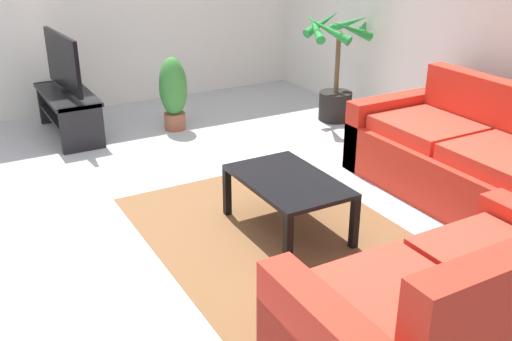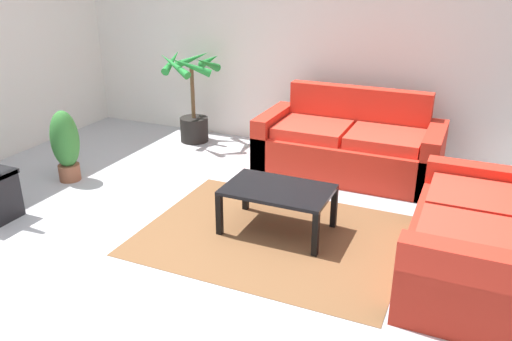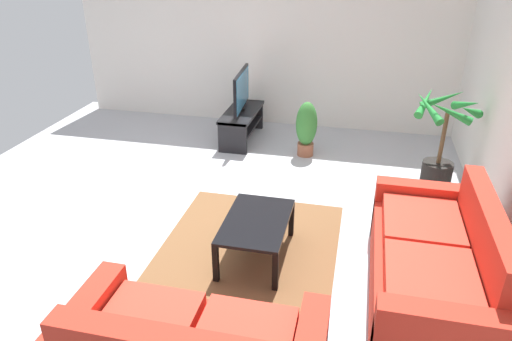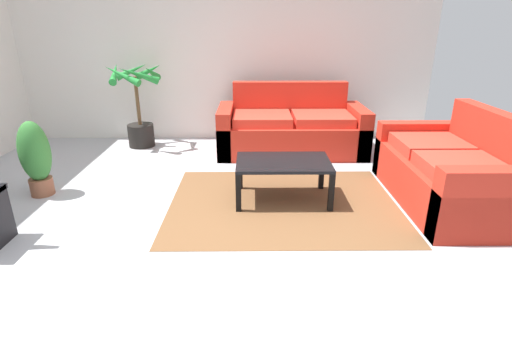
{
  "view_description": "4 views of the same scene",
  "coord_description": "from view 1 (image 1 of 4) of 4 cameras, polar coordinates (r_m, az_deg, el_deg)",
  "views": [
    {
      "loc": [
        3.85,
        -1.31,
        2.09
      ],
      "look_at": [
        0.64,
        0.5,
        0.51
      ],
      "focal_mm": 41.61,
      "sensor_mm": 36.0,
      "label": 1
    },
    {
      "loc": [
        2.13,
        -3.0,
        2.21
      ],
      "look_at": [
        0.4,
        0.9,
        0.46
      ],
      "focal_mm": 36.25,
      "sensor_mm": 36.0,
      "label": 2
    },
    {
      "loc": [
        4.27,
        1.57,
        2.72
      ],
      "look_at": [
        0.12,
        0.61,
        0.64
      ],
      "focal_mm": 33.14,
      "sensor_mm": 36.0,
      "label": 3
    },
    {
      "loc": [
        0.37,
        -2.76,
        1.65
      ],
      "look_at": [
        0.4,
        0.31,
        0.47
      ],
      "focal_mm": 26.96,
      "sensor_mm": 36.0,
      "label": 4
    }
  ],
  "objects": [
    {
      "name": "couch_loveseat",
      "position": [
        3.1,
        18.55,
        -13.46
      ],
      "size": [
        0.9,
        1.66,
        0.9
      ],
      "color": "red",
      "rests_on": "ground"
    },
    {
      "name": "potted_palm",
      "position": [
        6.55,
        7.72,
        9.24
      ],
      "size": [
        0.74,
        0.79,
        1.17
      ],
      "color": "black",
      "rests_on": "ground"
    },
    {
      "name": "area_rug",
      "position": [
        4.28,
        1.84,
        -5.98
      ],
      "size": [
        2.2,
        1.7,
        0.01
      ],
      "primitive_type": "cube",
      "color": "brown",
      "rests_on": "ground"
    },
    {
      "name": "potted_plant_small",
      "position": [
        6.28,
        -7.95,
        7.49
      ],
      "size": [
        0.29,
        0.29,
        0.77
      ],
      "color": "brown",
      "rests_on": "ground"
    },
    {
      "name": "tv_stand",
      "position": [
        6.37,
        -17.59,
        5.82
      ],
      "size": [
        1.1,
        0.45,
        0.46
      ],
      "color": "black",
      "rests_on": "ground"
    },
    {
      "name": "couch_main",
      "position": [
        4.98,
        19.69,
        0.78
      ],
      "size": [
        1.94,
        0.9,
        0.9
      ],
      "color": "red",
      "rests_on": "ground"
    },
    {
      "name": "ground_plane",
      "position": [
        4.58,
        -9.46,
        -4.29
      ],
      "size": [
        6.6,
        6.6,
        0.0
      ],
      "primitive_type": "plane",
      "color": "#B2B2B7"
    },
    {
      "name": "coffee_table",
      "position": [
        4.16,
        3.08,
        -1.47
      ],
      "size": [
        0.91,
        0.58,
        0.41
      ],
      "color": "black",
      "rests_on": "ground"
    },
    {
      "name": "wall_back",
      "position": [
        5.83,
        19.34,
        14.7
      ],
      "size": [
        6.0,
        0.06,
        2.7
      ],
      "primitive_type": "cube",
      "color": "silver",
      "rests_on": "ground"
    },
    {
      "name": "tv",
      "position": [
        6.26,
        -18.08,
        9.9
      ],
      "size": [
        0.98,
        0.11,
        0.59
      ],
      "color": "black",
      "rests_on": "tv_stand"
    }
  ]
}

